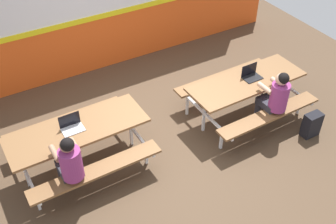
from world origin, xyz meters
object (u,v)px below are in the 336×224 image
Objects in this scene: picnic_table_right at (246,88)px; picnic_table_left at (78,137)px; student_further at (275,96)px; backpack_dark at (311,125)px; student_nearer at (70,162)px; laptop_dark at (251,75)px; laptop_silver at (72,126)px.

picnic_table_left is at bearing 174.51° from picnic_table_right.
student_further reaches higher than backpack_dark.
student_nearer is 3.73× the size of laptop_dark.
picnic_table_left is 3.83m from backpack_dark.
backpack_dark is (0.50, -0.45, -0.49)m from student_further.
picnic_table_left is 1.00× the size of picnic_table_right.
laptop_dark is at bearing 5.40° from student_nearer.
picnic_table_right is 4.76× the size of backpack_dark.
picnic_table_right reaches higher than backpack_dark.
picnic_table_right is at bearing 4.91° from student_nearer.
student_nearer is 1.00× the size of student_further.
laptop_dark reaches higher than picnic_table_left.
student_nearer is (-0.32, -0.56, 0.13)m from picnic_table_left.
picnic_table_left reaches higher than backpack_dark.
picnic_table_right is at bearing -5.49° from picnic_table_left.
student_nearer reaches higher than backpack_dark.
laptop_silver is at bearing 66.65° from student_nearer.
backpack_dark is at bearing -19.99° from laptop_silver.
laptop_dark is 0.73× the size of backpack_dark.
student_nearer is at bearing 169.45° from backpack_dark.
picnic_table_right is at bearing -161.62° from laptop_dark.
student_nearer is 3.39m from laptop_dark.
picnic_table_right is 1.25m from backpack_dark.
laptop_dark is 1.30m from backpack_dark.
student_further is at bearing 137.94° from backpack_dark.
laptop_silver is 3.92m from backpack_dark.
picnic_table_left is 1.73× the size of student_nearer.
laptop_dark reaches higher than backpack_dark.
laptop_silver is at bearing 174.86° from laptop_dark.
picnic_table_right is at bearing 105.04° from student_further.
laptop_silver is (-0.06, 0.04, 0.21)m from picnic_table_left.
picnic_table_right is 6.47× the size of laptop_silver.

